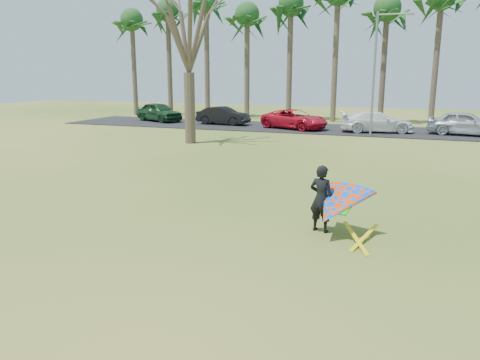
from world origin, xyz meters
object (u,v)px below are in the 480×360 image
(car_1, at_px, (223,116))
(kite_flyer, at_px, (335,204))
(bare_tree_left, at_px, (188,24))
(car_0, at_px, (159,112))
(car_3, at_px, (377,122))
(streetlight, at_px, (377,68))
(car_2, at_px, (295,119))
(car_4, at_px, (465,123))

(car_1, relative_size, kite_flyer, 1.83)
(bare_tree_left, xyz_separation_m, car_0, (-8.23, 10.58, -6.04))
(car_3, bearing_deg, car_0, 71.75)
(streetlight, distance_m, car_3, 4.20)
(bare_tree_left, relative_size, car_2, 1.88)
(car_2, height_order, car_3, car_3)
(streetlight, xyz_separation_m, car_4, (5.80, 2.35, -3.60))
(car_2, relative_size, car_4, 1.09)
(car_4, bearing_deg, kite_flyer, 177.32)
(car_4, height_order, kite_flyer, kite_flyer)
(streetlight, bearing_deg, bare_tree_left, -145.43)
(car_0, xyz_separation_m, car_3, (18.47, -1.54, -0.09))
(car_1, relative_size, car_3, 0.87)
(bare_tree_left, xyz_separation_m, kite_flyer, (10.89, -13.75, -6.06))
(car_1, bearing_deg, kite_flyer, -146.29)
(streetlight, xyz_separation_m, car_1, (-12.10, 3.00, -3.69))
(streetlight, height_order, car_1, streetlight)
(car_1, xyz_separation_m, car_3, (12.17, -0.96, 0.01))
(bare_tree_left, bearing_deg, streetlight, 34.57)
(car_0, bearing_deg, car_3, -70.52)
(car_2, relative_size, car_3, 1.03)
(streetlight, relative_size, car_3, 1.59)
(bare_tree_left, bearing_deg, car_3, 41.45)
(bare_tree_left, distance_m, kite_flyer, 18.56)
(car_2, xyz_separation_m, kite_flyer, (6.64, -22.85, 0.08))
(car_0, height_order, car_4, car_0)
(car_0, distance_m, car_3, 18.53)
(bare_tree_left, distance_m, streetlight, 12.58)
(car_3, relative_size, car_4, 1.06)
(car_2, bearing_deg, car_4, -66.69)
(bare_tree_left, height_order, car_3, bare_tree_left)
(streetlight, relative_size, car_0, 1.67)
(bare_tree_left, relative_size, streetlight, 1.21)
(bare_tree_left, bearing_deg, car_4, 30.37)
(kite_flyer, bearing_deg, car_2, 106.21)
(car_3, relative_size, kite_flyer, 2.10)
(car_0, distance_m, car_4, 24.22)
(streetlight, distance_m, kite_flyer, 21.08)
(car_1, bearing_deg, car_2, -92.96)
(car_4, bearing_deg, car_3, 102.81)
(car_3, height_order, kite_flyer, kite_flyer)
(car_0, height_order, car_2, car_0)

